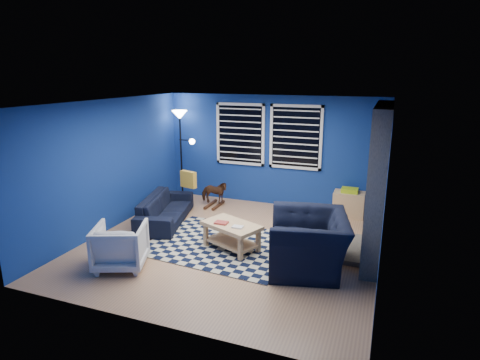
# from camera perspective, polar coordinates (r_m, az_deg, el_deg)

# --- Properties ---
(floor) EXTENTS (5.00, 5.00, 0.00)m
(floor) POSITION_cam_1_polar(r_m,az_deg,el_deg) (7.24, -1.31, -9.17)
(floor) COLOR tan
(floor) RESTS_ON ground
(ceiling) EXTENTS (5.00, 5.00, 0.00)m
(ceiling) POSITION_cam_1_polar(r_m,az_deg,el_deg) (6.63, -1.44, 10.97)
(ceiling) COLOR white
(ceiling) RESTS_ON wall_back
(wall_back) EXTENTS (5.00, 0.00, 5.00)m
(wall_back) POSITION_cam_1_polar(r_m,az_deg,el_deg) (9.14, 4.52, 4.13)
(wall_back) COLOR navy
(wall_back) RESTS_ON floor
(wall_left) EXTENTS (0.00, 5.00, 5.00)m
(wall_left) POSITION_cam_1_polar(r_m,az_deg,el_deg) (8.08, -18.05, 2.00)
(wall_left) COLOR navy
(wall_left) RESTS_ON floor
(wall_right) EXTENTS (0.00, 5.00, 5.00)m
(wall_right) POSITION_cam_1_polar(r_m,az_deg,el_deg) (6.36, 20.01, -1.57)
(wall_right) COLOR navy
(wall_right) RESTS_ON floor
(fireplace) EXTENTS (0.65, 2.00, 2.50)m
(fireplace) POSITION_cam_1_polar(r_m,az_deg,el_deg) (6.86, 18.89, -0.78)
(fireplace) COLOR gray
(fireplace) RESTS_ON floor
(window_left) EXTENTS (1.17, 0.06, 1.42)m
(window_left) POSITION_cam_1_polar(r_m,az_deg,el_deg) (9.28, 0.02, 6.53)
(window_left) COLOR black
(window_left) RESTS_ON wall_back
(window_right) EXTENTS (1.17, 0.06, 1.42)m
(window_right) POSITION_cam_1_polar(r_m,az_deg,el_deg) (8.91, 7.92, 6.04)
(window_right) COLOR black
(window_right) RESTS_ON wall_back
(tv) EXTENTS (0.07, 1.00, 0.58)m
(tv) POSITION_cam_1_polar(r_m,az_deg,el_deg) (8.27, 20.04, 3.18)
(tv) COLOR black
(tv) RESTS_ON wall_right
(rug) EXTENTS (2.65, 2.20, 0.02)m
(rug) POSITION_cam_1_polar(r_m,az_deg,el_deg) (7.24, -2.54, -9.12)
(rug) COLOR black
(rug) RESTS_ON floor
(sofa) EXTENTS (2.03, 1.20, 0.56)m
(sofa) POSITION_cam_1_polar(r_m,az_deg,el_deg) (8.34, -10.55, -4.08)
(sofa) COLOR black
(sofa) RESTS_ON floor
(armchair_big) EXTENTS (1.57, 1.44, 0.87)m
(armchair_big) POSITION_cam_1_polar(r_m,az_deg,el_deg) (6.36, 9.73, -8.69)
(armchair_big) COLOR black
(armchair_big) RESTS_ON floor
(armchair_bent) EXTENTS (0.99, 1.00, 0.70)m
(armchair_bent) POSITION_cam_1_polar(r_m,az_deg,el_deg) (6.61, -16.64, -8.95)
(armchair_bent) COLOR gray
(armchair_bent) RESTS_ON floor
(rocking_horse) EXTENTS (0.38, 0.66, 0.52)m
(rocking_horse) POSITION_cam_1_polar(r_m,az_deg,el_deg) (9.15, -3.70, -1.77)
(rocking_horse) COLOR #412914
(rocking_horse) RESTS_ON floor
(coffee_table) EXTENTS (1.13, 0.91, 0.49)m
(coffee_table) POSITION_cam_1_polar(r_m,az_deg,el_deg) (6.93, -1.23, -7.25)
(coffee_table) COLOR tan
(coffee_table) RESTS_ON rug
(cabinet) EXTENTS (0.65, 0.44, 0.62)m
(cabinet) POSITION_cam_1_polar(r_m,az_deg,el_deg) (8.82, 15.20, -3.30)
(cabinet) COLOR tan
(cabinet) RESTS_ON floor
(floor_lamp) EXTENTS (0.58, 0.36, 2.12)m
(floor_lamp) POSITION_cam_1_polar(r_m,az_deg,el_deg) (9.57, -8.41, 7.47)
(floor_lamp) COLOR black
(floor_lamp) RESTS_ON floor
(throw_pillow) EXTENTS (0.39, 0.20, 0.36)m
(throw_pillow) POSITION_cam_1_polar(r_m,az_deg,el_deg) (8.75, -7.35, 0.09)
(throw_pillow) COLOR gold
(throw_pillow) RESTS_ON sofa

